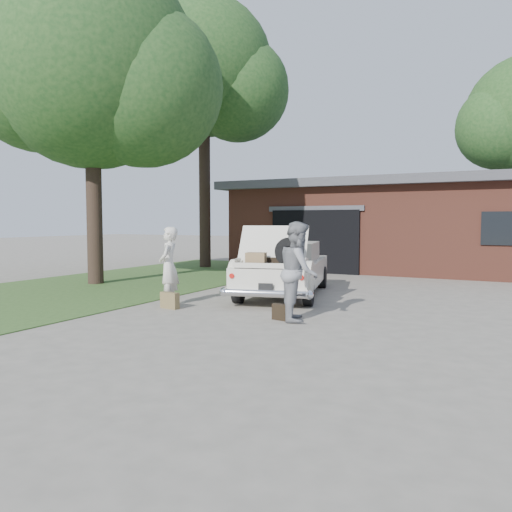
% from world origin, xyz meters
% --- Properties ---
extents(ground, '(90.00, 90.00, 0.00)m').
position_xyz_m(ground, '(0.00, 0.00, 0.00)').
color(ground, gray).
rests_on(ground, ground).
extents(grass_strip, '(6.00, 16.00, 0.02)m').
position_xyz_m(grass_strip, '(-5.50, 3.00, 0.01)').
color(grass_strip, '#2D4C1E').
rests_on(grass_strip, ground).
extents(house, '(12.80, 7.80, 3.30)m').
position_xyz_m(house, '(0.98, 11.47, 1.67)').
color(house, brown).
rests_on(house, ground).
extents(tree_left, '(6.88, 5.98, 9.27)m').
position_xyz_m(tree_left, '(-5.93, 2.15, 6.01)').
color(tree_left, '#38281E').
rests_on(tree_left, ground).
extents(tree_back, '(6.07, 5.28, 10.37)m').
position_xyz_m(tree_back, '(-6.03, 8.05, 7.39)').
color(tree_back, '#38281E').
rests_on(tree_back, ground).
extents(sedan, '(2.80, 4.82, 1.71)m').
position_xyz_m(sedan, '(-0.29, 2.69, 0.66)').
color(sedan, beige).
rests_on(sedan, ground).
extents(woman_left, '(0.60, 0.72, 1.69)m').
position_xyz_m(woman_left, '(-1.93, 0.22, 0.85)').
color(woman_left, silver).
rests_on(woman_left, ground).
extents(woman_right, '(0.96, 1.07, 1.81)m').
position_xyz_m(woman_right, '(1.21, -0.05, 0.90)').
color(woman_right, gray).
rests_on(woman_right, ground).
extents(suitcase_left, '(0.45, 0.20, 0.34)m').
position_xyz_m(suitcase_left, '(-1.62, -0.16, 0.17)').
color(suitcase_left, olive).
rests_on(suitcase_left, ground).
extents(suitcase_right, '(0.40, 0.21, 0.29)m').
position_xyz_m(suitcase_right, '(0.95, -0.21, 0.15)').
color(suitcase_right, black).
rests_on(suitcase_right, ground).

